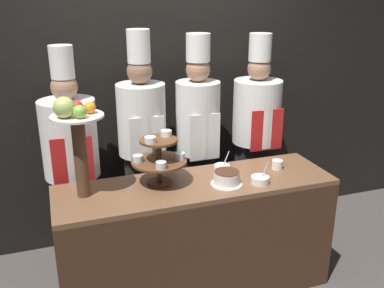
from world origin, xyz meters
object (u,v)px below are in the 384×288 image
chef_left (71,157)px  cake_round (227,178)px  cup_white (277,164)px  tiered_stand (159,157)px  fruit_pedestal (76,130)px  serving_bowl_far (222,168)px  serving_bowl_near (260,180)px  chef_center_right (198,135)px  chef_center_left (142,141)px  chef_right (256,132)px

chef_left → cake_round: bearing=-34.7°
cake_round → cup_white: (0.47, 0.14, -0.01)m
chef_left → tiered_stand: bearing=-42.9°
tiered_stand → cake_round: tiered_stand is taller
fruit_pedestal → serving_bowl_far: size_ratio=4.44×
tiered_stand → cup_white: 0.91m
serving_bowl_near → chef_center_right: chef_center_right is taller
cake_round → chef_center_right: (0.03, 0.67, 0.09)m
serving_bowl_near → chef_center_left: 0.99m
cake_round → serving_bowl_near: (0.23, -0.06, -0.02)m
fruit_pedestal → serving_bowl_far: bearing=4.7°
chef_right → chef_left: bearing=-180.0°
serving_bowl_near → chef_left: 1.40m
chef_center_right → cup_white: bearing=-51.1°
chef_left → chef_center_left: 0.55m
chef_right → serving_bowl_near: bearing=-114.7°
serving_bowl_far → chef_left: (-1.03, 0.45, 0.05)m
chef_left → chef_right: 1.53m
serving_bowl_far → chef_center_right: bearing=93.6°
serving_bowl_near → chef_center_left: chef_center_left is taller
tiered_stand → cake_round: size_ratio=1.72×
chef_center_right → chef_right: chef_center_right is taller
tiered_stand → fruit_pedestal: (-0.52, -0.02, 0.25)m
serving_bowl_near → chef_left: (-1.20, 0.73, 0.05)m
fruit_pedestal → chef_left: chef_left is taller
cake_round → cup_white: 0.49m
fruit_pedestal → chef_center_right: chef_center_right is taller
chef_center_left → chef_center_right: (0.46, -0.00, -0.00)m
cake_round → chef_left: chef_left is taller
serving_bowl_near → chef_center_right: bearing=104.8°
tiered_stand → serving_bowl_near: (0.65, -0.22, -0.17)m
serving_bowl_far → cake_round: bearing=-105.0°
chef_left → chef_center_right: chef_center_right is taller
chef_center_left → serving_bowl_near: bearing=-48.2°
serving_bowl_near → serving_bowl_far: serving_bowl_near is taller
cake_round → chef_center_right: bearing=87.2°
chef_center_left → chef_center_right: chef_center_left is taller
fruit_pedestal → cake_round: bearing=-8.5°
serving_bowl_near → chef_center_left: size_ratio=0.08×
cup_white → serving_bowl_near: size_ratio=0.53×
cup_white → chef_right: (0.09, 0.54, 0.08)m
chef_center_left → fruit_pedestal: bearing=-134.6°
cake_round → cup_white: bearing=16.2°
chef_center_left → chef_center_right: bearing=-0.0°
chef_center_right → chef_center_left: bearing=180.0°
tiered_stand → cup_white: (0.89, -0.03, -0.16)m
chef_center_left → chef_right: size_ratio=1.03×
fruit_pedestal → serving_bowl_far: 1.10m
fruit_pedestal → chef_center_left: (0.52, 0.53, -0.30)m
fruit_pedestal → cup_white: fruit_pedestal is taller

